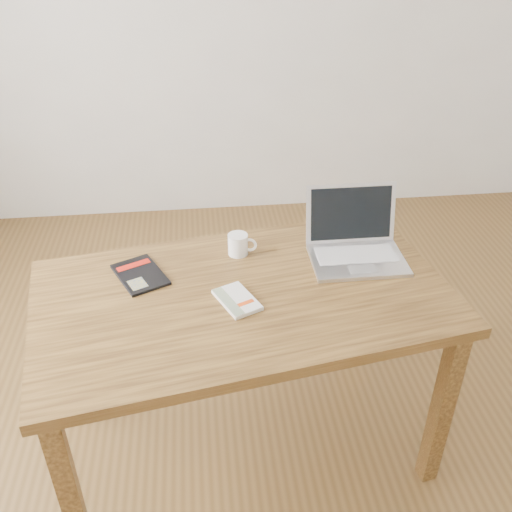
{
  "coord_description": "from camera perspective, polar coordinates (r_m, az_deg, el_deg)",
  "views": [
    {
      "loc": [
        -0.29,
        -1.54,
        1.87
      ],
      "look_at": [
        -0.12,
        0.03,
        0.85
      ],
      "focal_mm": 40.0,
      "sensor_mm": 36.0,
      "label": 1
    }
  ],
  "objects": [
    {
      "name": "white_guidebook",
      "position": [
        1.84,
        -1.92,
        -4.42
      ],
      "size": [
        0.16,
        0.19,
        0.01
      ],
      "rotation": [
        0.0,
        0.0,
        0.42
      ],
      "color": "silver",
      "rests_on": "desk"
    },
    {
      "name": "desk",
      "position": [
        1.94,
        -1.28,
        -5.78
      ],
      "size": [
        1.47,
        0.99,
        0.75
      ],
      "rotation": [
        0.0,
        0.0,
        0.17
      ],
      "color": "brown",
      "rests_on": "ground"
    },
    {
      "name": "room",
      "position": [
        1.63,
        1.96,
        14.53
      ],
      "size": [
        4.04,
        4.04,
        2.7
      ],
      "color": "brown",
      "rests_on": "ground"
    },
    {
      "name": "coffee_mug",
      "position": [
        2.06,
        -1.75,
        1.21
      ],
      "size": [
        0.11,
        0.07,
        0.08
      ],
      "rotation": [
        0.0,
        0.0,
        -0.2
      ],
      "color": "white",
      "rests_on": "desk"
    },
    {
      "name": "laptop",
      "position": [
        2.08,
        9.88,
        1.3
      ],
      "size": [
        0.33,
        0.29,
        0.23
      ],
      "rotation": [
        0.0,
        0.0,
        -0.0
      ],
      "color": "silver",
      "rests_on": "desk"
    },
    {
      "name": "black_guidebook",
      "position": [
        1.99,
        -11.53,
        -1.83
      ],
      "size": [
        0.22,
        0.25,
        0.01
      ],
      "rotation": [
        0.0,
        0.0,
        0.45
      ],
      "color": "black",
      "rests_on": "desk"
    }
  ]
}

